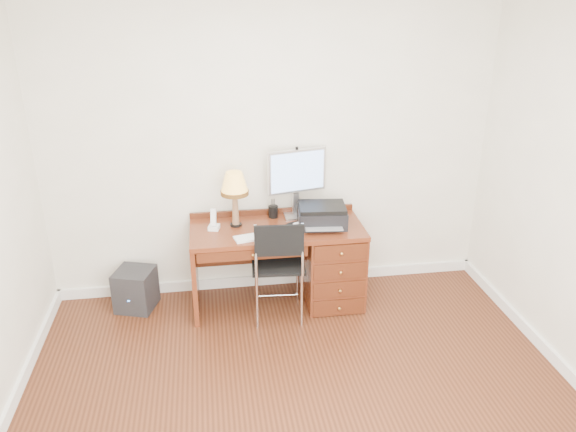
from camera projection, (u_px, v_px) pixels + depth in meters
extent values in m
plane|color=#3B1B0D|center=(304.00, 407.00, 3.89)|extent=(4.00, 4.00, 0.00)
plane|color=white|center=(271.00, 149.00, 4.96)|extent=(4.00, 0.00, 4.00)
cube|color=white|center=(273.00, 279.00, 5.45)|extent=(4.00, 0.03, 0.10)
cube|color=white|center=(569.00, 374.00, 4.14)|extent=(0.03, 3.50, 0.10)
cube|color=maroon|center=(277.00, 230.00, 4.87)|extent=(1.50, 0.65, 0.04)
cube|color=maroon|center=(332.00, 264.00, 5.09)|extent=(0.50, 0.61, 0.71)
cube|color=maroon|center=(195.00, 274.00, 4.92)|extent=(0.04, 0.61, 0.71)
cube|color=#512110|center=(247.00, 245.00, 5.21)|extent=(0.96, 0.03, 0.39)
cube|color=#512110|center=(253.00, 254.00, 4.59)|extent=(0.91, 0.03, 0.09)
sphere|color=#BF8C3F|center=(340.00, 282.00, 4.78)|extent=(0.03, 0.03, 0.03)
cube|color=silver|center=(298.00, 216.00, 5.08)|extent=(0.27, 0.22, 0.02)
cube|color=silver|center=(297.00, 203.00, 5.09)|extent=(0.06, 0.04, 0.19)
cube|color=silver|center=(298.00, 171.00, 4.95)|extent=(0.54, 0.17, 0.39)
cube|color=#4C8CF2|center=(298.00, 172.00, 4.93)|extent=(0.49, 0.12, 0.35)
cube|color=white|center=(261.00, 236.00, 4.68)|extent=(0.47, 0.23, 0.02)
cylinder|color=black|center=(299.00, 227.00, 4.86)|extent=(0.24, 0.24, 0.01)
ellipsoid|color=white|center=(299.00, 225.00, 4.85)|extent=(0.11, 0.07, 0.04)
cube|color=black|center=(322.00, 217.00, 4.89)|extent=(0.45, 0.36, 0.15)
cube|color=black|center=(322.00, 207.00, 4.85)|extent=(0.43, 0.34, 0.04)
cylinder|color=black|center=(236.00, 225.00, 4.90)|extent=(0.10, 0.10, 0.02)
cone|color=olive|center=(235.00, 208.00, 4.84)|extent=(0.06, 0.06, 0.29)
cone|color=#F7B94E|center=(234.00, 182.00, 4.75)|extent=(0.24, 0.24, 0.18)
cylinder|color=#593814|center=(235.00, 192.00, 4.78)|extent=(0.24, 0.24, 0.04)
cube|color=white|center=(214.00, 227.00, 4.82)|extent=(0.11, 0.11, 0.04)
cube|color=white|center=(213.00, 217.00, 4.78)|extent=(0.06, 0.07, 0.15)
cylinder|color=black|center=(273.00, 212.00, 5.06)|extent=(0.09, 0.09, 0.11)
cube|color=black|center=(278.00, 263.00, 4.79)|extent=(0.48, 0.48, 0.03)
cube|color=black|center=(281.00, 241.00, 4.48)|extent=(0.40, 0.06, 0.27)
cylinder|color=silver|center=(254.00, 279.00, 5.04)|extent=(0.02, 0.02, 0.50)
cylinder|color=silver|center=(296.00, 276.00, 5.09)|extent=(0.02, 0.02, 0.50)
cylinder|color=silver|center=(259.00, 301.00, 4.69)|extent=(0.02, 0.02, 0.50)
cylinder|color=silver|center=(303.00, 298.00, 4.74)|extent=(0.02, 0.02, 0.50)
cylinder|color=silver|center=(258.00, 252.00, 4.49)|extent=(0.02, 0.02, 0.44)
cylinder|color=silver|center=(304.00, 249.00, 4.54)|extent=(0.02, 0.02, 0.44)
cube|color=black|center=(136.00, 289.00, 5.01)|extent=(0.40, 0.40, 0.37)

